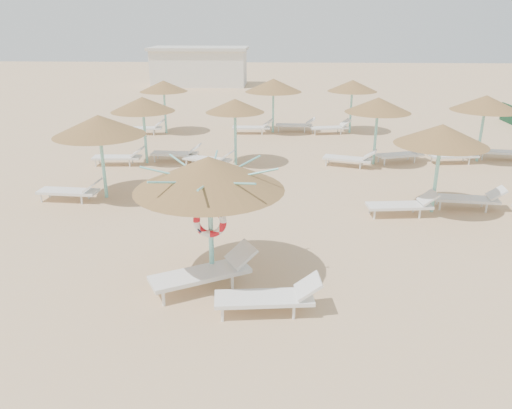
{
  "coord_description": "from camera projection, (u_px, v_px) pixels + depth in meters",
  "views": [
    {
      "loc": [
        1.11,
        -9.88,
        5.52
      ],
      "look_at": [
        0.56,
        1.43,
        1.3
      ],
      "focal_mm": 35.0,
      "sensor_mm": 36.0,
      "label": 1
    }
  ],
  "objects": [
    {
      "name": "ground",
      "position": [
        228.0,
        280.0,
        11.23
      ],
      "size": [
        120.0,
        120.0,
        0.0
      ],
      "primitive_type": "plane",
      "color": "tan",
      "rests_on": "ground"
    },
    {
      "name": "lounger_main_b",
      "position": [
        271.0,
        296.0,
        9.87
      ],
      "size": [
        2.16,
        0.85,
        0.76
      ],
      "rotation": [
        0.0,
        0.0,
        0.11
      ],
      "color": "white",
      "rests_on": "ground"
    },
    {
      "name": "service_hut",
      "position": [
        200.0,
        66.0,
        43.68
      ],
      "size": [
        8.4,
        4.4,
        3.25
      ],
      "color": "silver",
      "rests_on": "ground"
    },
    {
      "name": "main_palapa",
      "position": [
        209.0,
        174.0,
        10.4
      ],
      "size": [
        3.2,
        3.2,
        2.86
      ],
      "color": "#7CD8CF",
      "rests_on": "ground"
    },
    {
      "name": "palapa_field",
      "position": [
        307.0,
        106.0,
        19.63
      ],
      "size": [
        18.32,
        13.91,
        2.72
      ],
      "color": "#7CD8CF",
      "rests_on": "ground"
    },
    {
      "name": "lounger_main_a",
      "position": [
        207.0,
        271.0,
        10.78
      ],
      "size": [
        2.37,
        1.72,
        0.84
      ],
      "rotation": [
        0.0,
        0.0,
        0.5
      ],
      "color": "white",
      "rests_on": "ground"
    }
  ]
}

